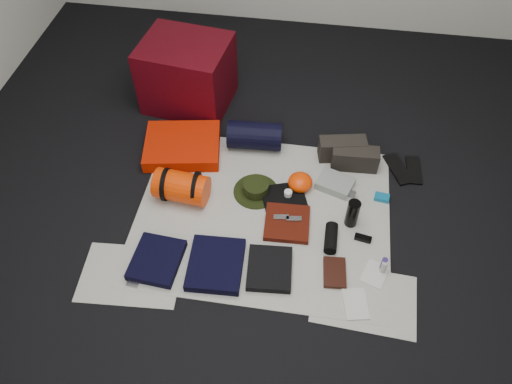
# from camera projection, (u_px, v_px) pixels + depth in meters

# --- Properties ---
(floor) EXTENTS (4.50, 4.50, 0.02)m
(floor) POSITION_uv_depth(u_px,v_px,m) (263.00, 216.00, 3.20)
(floor) COLOR black
(floor) RESTS_ON ground
(newspaper_mat) EXTENTS (1.60, 1.30, 0.01)m
(newspaper_mat) POSITION_uv_depth(u_px,v_px,m) (263.00, 215.00, 3.19)
(newspaper_mat) COLOR silver
(newspaper_mat) RESTS_ON floor
(newspaper_sheet_front_left) EXTENTS (0.61, 0.44, 0.00)m
(newspaper_sheet_front_left) POSITION_uv_depth(u_px,v_px,m) (131.00, 275.00, 2.91)
(newspaper_sheet_front_left) COLOR silver
(newspaper_sheet_front_left) RESTS_ON floor
(newspaper_sheet_front_right) EXTENTS (0.60, 0.43, 0.00)m
(newspaper_sheet_front_right) POSITION_uv_depth(u_px,v_px,m) (364.00, 299.00, 2.81)
(newspaper_sheet_front_right) COLOR silver
(newspaper_sheet_front_right) RESTS_ON floor
(red_cabinet) EXTENTS (0.68, 0.59, 0.51)m
(red_cabinet) POSITION_uv_depth(u_px,v_px,m) (187.00, 74.00, 3.70)
(red_cabinet) COLOR #4D050E
(red_cabinet) RESTS_ON floor
(sleeping_pad) EXTENTS (0.58, 0.50, 0.09)m
(sleeping_pad) POSITION_uv_depth(u_px,v_px,m) (183.00, 146.00, 3.51)
(sleeping_pad) COLOR red
(sleeping_pad) RESTS_ON newspaper_mat
(stuff_sack) EXTENTS (0.36, 0.23, 0.20)m
(stuff_sack) POSITION_uv_depth(u_px,v_px,m) (181.00, 187.00, 3.20)
(stuff_sack) COLOR #EF3603
(stuff_sack) RESTS_ON newspaper_mat
(sack_strap_left) EXTENTS (0.02, 0.22, 0.22)m
(sack_strap_left) POSITION_uv_depth(u_px,v_px,m) (166.00, 184.00, 3.20)
(sack_strap_left) COLOR black
(sack_strap_left) RESTS_ON newspaper_mat
(sack_strap_right) EXTENTS (0.03, 0.22, 0.22)m
(sack_strap_right) POSITION_uv_depth(u_px,v_px,m) (196.00, 188.00, 3.18)
(sack_strap_right) COLOR black
(sack_strap_right) RESTS_ON newspaper_mat
(navy_duffel) EXTENTS (0.39, 0.22, 0.20)m
(navy_duffel) POSITION_uv_depth(u_px,v_px,m) (255.00, 136.00, 3.50)
(navy_duffel) COLOR black
(navy_duffel) RESTS_ON newspaper_mat
(boonie_brim) EXTENTS (0.31, 0.31, 0.01)m
(boonie_brim) POSITION_uv_depth(u_px,v_px,m) (256.00, 191.00, 3.30)
(boonie_brim) COLOR black
(boonie_brim) RESTS_ON newspaper_mat
(boonie_crown) EXTENTS (0.17, 0.17, 0.07)m
(boonie_crown) POSITION_uv_depth(u_px,v_px,m) (256.00, 187.00, 3.27)
(boonie_crown) COLOR black
(boonie_crown) RESTS_ON boonie_brim
(hiking_boot_left) EXTENTS (0.34, 0.18, 0.16)m
(hiking_boot_left) POSITION_uv_depth(u_px,v_px,m) (342.00, 149.00, 3.44)
(hiking_boot_left) COLOR #28241F
(hiking_boot_left) RESTS_ON newspaper_mat
(hiking_boot_right) EXTENTS (0.32, 0.13, 0.16)m
(hiking_boot_right) POSITION_uv_depth(u_px,v_px,m) (355.00, 159.00, 3.39)
(hiking_boot_right) COLOR #28241F
(hiking_boot_right) RESTS_ON newspaper_mat
(flip_flop_left) EXTENTS (0.21, 0.30, 0.02)m
(flip_flop_left) POSITION_uv_depth(u_px,v_px,m) (398.00, 169.00, 3.43)
(flip_flop_left) COLOR black
(flip_flop_left) RESTS_ON floor
(flip_flop_right) EXTENTS (0.10, 0.25, 0.01)m
(flip_flop_right) POSITION_uv_depth(u_px,v_px,m) (414.00, 170.00, 3.42)
(flip_flop_right) COLOR black
(flip_flop_right) RESTS_ON floor
(trousers_navy_a) EXTENTS (0.30, 0.34, 0.05)m
(trousers_navy_a) POSITION_uv_depth(u_px,v_px,m) (157.00, 260.00, 2.94)
(trousers_navy_a) COLOR black
(trousers_navy_a) RESTS_ON newspaper_mat
(trousers_navy_b) EXTENTS (0.33, 0.38, 0.06)m
(trousers_navy_b) POSITION_uv_depth(u_px,v_px,m) (216.00, 264.00, 2.92)
(trousers_navy_b) COLOR black
(trousers_navy_b) RESTS_ON newspaper_mat
(trousers_charcoal) EXTENTS (0.28, 0.31, 0.05)m
(trousers_charcoal) POSITION_uv_depth(u_px,v_px,m) (270.00, 269.00, 2.91)
(trousers_charcoal) COLOR black
(trousers_charcoal) RESTS_ON newspaper_mat
(black_tshirt) EXTENTS (0.34, 0.33, 0.03)m
(black_tshirt) POSITION_uv_depth(u_px,v_px,m) (284.00, 200.00, 3.24)
(black_tshirt) COLOR black
(black_tshirt) RESTS_ON newspaper_mat
(red_shirt) EXTENTS (0.29, 0.29, 0.04)m
(red_shirt) POSITION_uv_depth(u_px,v_px,m) (287.00, 223.00, 3.12)
(red_shirt) COLOR #491108
(red_shirt) RESTS_ON newspaper_mat
(orange_stuff_sack) EXTENTS (0.18, 0.18, 0.11)m
(orange_stuff_sack) POSITION_uv_depth(u_px,v_px,m) (300.00, 182.00, 3.29)
(orange_stuff_sack) COLOR #EF3603
(orange_stuff_sack) RESTS_ON newspaper_mat
(first_aid_pouch) EXTENTS (0.27, 0.24, 0.06)m
(first_aid_pouch) POSITION_uv_depth(u_px,v_px,m) (335.00, 183.00, 3.31)
(first_aid_pouch) COLOR gray
(first_aid_pouch) RESTS_ON newspaper_mat
(water_bottle) EXTENTS (0.09, 0.09, 0.20)m
(water_bottle) POSITION_uv_depth(u_px,v_px,m) (352.00, 213.00, 3.07)
(water_bottle) COLOR black
(water_bottle) RESTS_ON newspaper_mat
(speaker) EXTENTS (0.08, 0.20, 0.08)m
(speaker) POSITION_uv_depth(u_px,v_px,m) (331.00, 238.00, 3.02)
(speaker) COLOR black
(speaker) RESTS_ON newspaper_mat
(compact_camera) EXTENTS (0.12, 0.09, 0.04)m
(compact_camera) POSITION_uv_depth(u_px,v_px,m) (347.00, 195.00, 3.26)
(compact_camera) COLOR #A4A4A8
(compact_camera) RESTS_ON newspaper_mat
(cyan_case) EXTENTS (0.10, 0.07, 0.03)m
(cyan_case) POSITION_uv_depth(u_px,v_px,m) (382.00, 197.00, 3.25)
(cyan_case) COLOR #0F6591
(cyan_case) RESTS_ON newspaper_mat
(toiletry_purple) EXTENTS (0.04, 0.04, 0.10)m
(toiletry_purple) POSITION_uv_depth(u_px,v_px,m) (384.00, 264.00, 2.90)
(toiletry_purple) COLOR navy
(toiletry_purple) RESTS_ON newspaper_mat
(toiletry_clear) EXTENTS (0.04, 0.04, 0.09)m
(toiletry_clear) POSITION_uv_depth(u_px,v_px,m) (384.00, 267.00, 2.88)
(toiletry_clear) COLOR #A3A7A3
(toiletry_clear) RESTS_ON newspaper_mat
(paperback_book) EXTENTS (0.14, 0.21, 0.03)m
(paperback_book) POSITION_uv_depth(u_px,v_px,m) (335.00, 273.00, 2.90)
(paperback_book) COLOR black
(paperback_book) RESTS_ON newspaper_mat
(map_booklet) EXTENTS (0.17, 0.21, 0.01)m
(map_booklet) POSITION_uv_depth(u_px,v_px,m) (356.00, 304.00, 2.78)
(map_booklet) COLOR beige
(map_booklet) RESTS_ON newspaper_mat
(map_printout) EXTENTS (0.18, 0.20, 0.01)m
(map_printout) POSITION_uv_depth(u_px,v_px,m) (375.00, 274.00, 2.91)
(map_printout) COLOR beige
(map_printout) RESTS_ON newspaper_mat
(sunglasses) EXTENTS (0.11, 0.06, 0.03)m
(sunglasses) POSITION_uv_depth(u_px,v_px,m) (363.00, 238.00, 3.05)
(sunglasses) COLOR black
(sunglasses) RESTS_ON newspaper_mat
(key_cluster) EXTENTS (0.08, 0.08, 0.01)m
(key_cluster) POSITION_uv_depth(u_px,v_px,m) (134.00, 281.00, 2.87)
(key_cluster) COLOR #A4A4A8
(key_cluster) RESTS_ON newspaper_mat
(tape_roll) EXTENTS (0.05, 0.05, 0.04)m
(tape_roll) POSITION_uv_depth(u_px,v_px,m) (288.00, 193.00, 3.24)
(tape_roll) COLOR silver
(tape_roll) RESTS_ON black_tshirt
(energy_bar_a) EXTENTS (0.10, 0.05, 0.01)m
(energy_bar_a) POSITION_uv_depth(u_px,v_px,m) (281.00, 217.00, 3.12)
(energy_bar_a) COLOR #A4A4A8
(energy_bar_a) RESTS_ON red_shirt
(energy_bar_b) EXTENTS (0.10, 0.05, 0.01)m
(energy_bar_b) POSITION_uv_depth(u_px,v_px,m) (294.00, 219.00, 3.11)
(energy_bar_b) COLOR #A4A4A8
(energy_bar_b) RESTS_ON red_shirt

